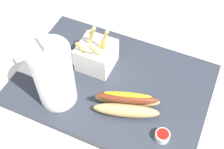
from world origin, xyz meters
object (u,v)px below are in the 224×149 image
(fries_basket, at_px, (96,55))
(napkin_stack, at_px, (50,62))
(hot_dog_1, at_px, (127,103))
(ketchup_cup_1, at_px, (162,136))
(soda_cup, at_px, (54,76))

(fries_basket, height_order, napkin_stack, fries_basket)
(hot_dog_1, height_order, ketchup_cup_1, hot_dog_1)
(fries_basket, bearing_deg, napkin_stack, -158.72)
(ketchup_cup_1, relative_size, napkin_stack, 0.26)
(napkin_stack, bearing_deg, hot_dog_1, -11.57)
(hot_dog_1, relative_size, ketchup_cup_1, 5.07)
(fries_basket, distance_m, hot_dog_1, 0.15)
(soda_cup, distance_m, hot_dog_1, 0.17)
(soda_cup, xyz_separation_m, ketchup_cup_1, (0.26, -0.00, -0.07))
(fries_basket, bearing_deg, soda_cup, -106.67)
(soda_cup, bearing_deg, fries_basket, 73.33)
(soda_cup, distance_m, napkin_stack, 0.14)
(soda_cup, height_order, ketchup_cup_1, soda_cup)
(napkin_stack, bearing_deg, soda_cup, -47.16)
(fries_basket, height_order, ketchup_cup_1, fries_basket)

